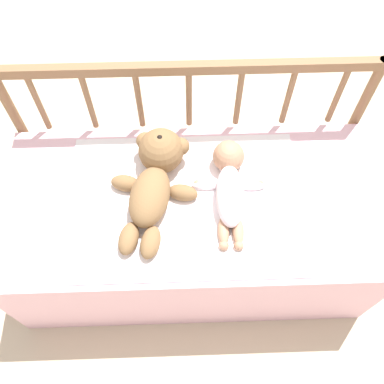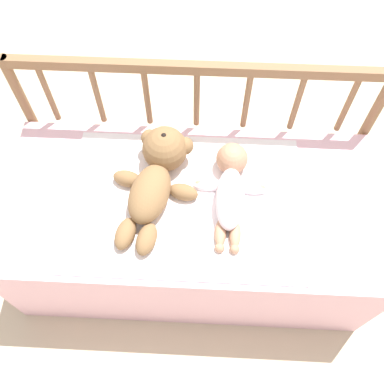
{
  "view_description": "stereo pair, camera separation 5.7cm",
  "coord_description": "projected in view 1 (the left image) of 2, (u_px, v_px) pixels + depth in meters",
  "views": [
    {
      "loc": [
        -0.02,
        -0.7,
        1.72
      ],
      "look_at": [
        0.0,
        -0.0,
        0.51
      ],
      "focal_mm": 40.0,
      "sensor_mm": 36.0,
      "label": 1
    },
    {
      "loc": [
        0.03,
        -0.7,
        1.72
      ],
      "look_at": [
        0.0,
        -0.0,
        0.51
      ],
      "focal_mm": 40.0,
      "sensor_mm": 36.0,
      "label": 2
    }
  ],
  "objects": [
    {
      "name": "teddy_bear",
      "position": [
        155.0,
        176.0,
        1.42
      ],
      "size": [
        0.31,
        0.46,
        0.16
      ],
      "color": "olive",
      "rests_on": "crib_mattress"
    },
    {
      "name": "crib_rail",
      "position": [
        189.0,
        108.0,
        1.54
      ],
      "size": [
        1.3,
        0.04,
        0.75
      ],
      "color": "brown",
      "rests_on": "ground_plane"
    },
    {
      "name": "ground_plane",
      "position": [
        192.0,
        250.0,
        1.84
      ],
      "size": [
        12.0,
        12.0,
        0.0
      ],
      "primitive_type": "plane",
      "color": "#C6B293"
    },
    {
      "name": "blanket",
      "position": [
        185.0,
        203.0,
        1.44
      ],
      "size": [
        0.79,
        0.55,
        0.01
      ],
      "color": "white",
      "rests_on": "crib_mattress"
    },
    {
      "name": "crib_mattress",
      "position": [
        192.0,
        228.0,
        1.64
      ],
      "size": [
        1.3,
        0.62,
        0.45
      ],
      "color": "#EDB7C6",
      "rests_on": "ground_plane"
    },
    {
      "name": "baby",
      "position": [
        230.0,
        185.0,
        1.43
      ],
      "size": [
        0.26,
        0.39,
        0.11
      ],
      "color": "white",
      "rests_on": "crib_mattress"
    }
  ]
}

